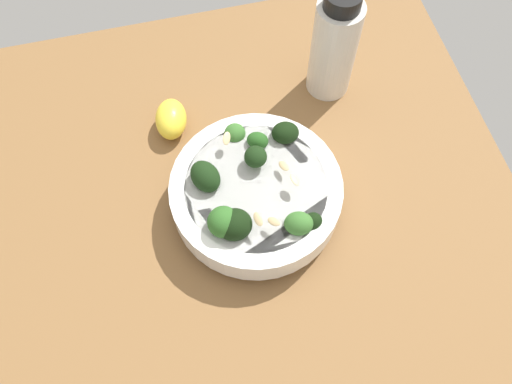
{
  "coord_description": "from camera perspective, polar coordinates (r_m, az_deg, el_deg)",
  "views": [
    {
      "loc": [
        -7.96,
        -30.86,
        65.26
      ],
      "look_at": [
        -0.71,
        -1.21,
        4.0
      ],
      "focal_mm": 37.02,
      "sensor_mm": 36.0,
      "label": 1
    }
  ],
  "objects": [
    {
      "name": "ground_plane",
      "position": [
        0.75,
        0.31,
        -1.17
      ],
      "size": [
        70.94,
        70.94,
        4.22
      ],
      "primitive_type": "cube",
      "color": "brown"
    },
    {
      "name": "bowl_of_broccoli",
      "position": [
        0.68,
        -0.11,
        -0.14
      ],
      "size": [
        22.25,
        22.25,
        9.55
      ],
      "color": "white",
      "rests_on": "ground_plane"
    },
    {
      "name": "lemon_wedge",
      "position": [
        0.77,
        -9.17,
        7.78
      ],
      "size": [
        5.59,
        7.14,
        4.42
      ],
      "primitive_type": "ellipsoid",
      "rotation": [
        0.0,
        0.0,
        1.38
      ],
      "color": "yellow",
      "rests_on": "ground_plane"
    },
    {
      "name": "bottle_tall",
      "position": [
        0.77,
        8.45,
        15.36
      ],
      "size": [
        6.48,
        6.48,
        18.0
      ],
      "color": "beige",
      "rests_on": "ground_plane"
    }
  ]
}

